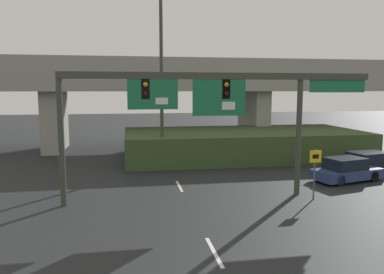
# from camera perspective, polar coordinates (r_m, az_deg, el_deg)

# --- Properties ---
(lane_markings) EXTENTS (0.14, 37.55, 0.01)m
(lane_markings) POSITION_cam_1_polar(r_m,az_deg,el_deg) (21.41, -1.95, -7.48)
(lane_markings) COLOR silver
(lane_markings) RESTS_ON ground
(signal_gantry) EXTENTS (15.47, 0.44, 6.26)m
(signal_gantry) POSITION_cam_1_polar(r_m,az_deg,el_deg) (18.28, 2.67, 6.00)
(signal_gantry) COLOR #383D33
(signal_gantry) RESTS_ON ground
(speed_limit_sign) EXTENTS (0.60, 0.11, 2.53)m
(speed_limit_sign) POSITION_cam_1_polar(r_m,az_deg,el_deg) (19.46, 18.21, -4.36)
(speed_limit_sign) COLOR #4C4C4C
(speed_limit_sign) RESTS_ON ground
(highway_light_pole_near) EXTENTS (0.70, 0.36, 15.52)m
(highway_light_pole_near) POSITION_cam_1_polar(r_m,az_deg,el_deg) (26.58, -4.72, 13.03)
(highway_light_pole_near) COLOR #383D33
(highway_light_pole_near) RESTS_ON ground
(overpass_bridge) EXTENTS (43.67, 7.32, 8.15)m
(overpass_bridge) POSITION_cam_1_polar(r_m,az_deg,el_deg) (35.06, -5.18, 7.90)
(overpass_bridge) COLOR gray
(overpass_bridge) RESTS_ON ground
(grass_embankment) EXTENTS (18.91, 8.59, 2.13)m
(grass_embankment) POSITION_cam_1_polar(r_m,az_deg,el_deg) (30.76, 7.75, -1.01)
(grass_embankment) COLOR #384C28
(grass_embankment) RESTS_ON ground
(parked_sedan_near_right) EXTENTS (4.51, 2.70, 1.42)m
(parked_sedan_near_right) POSITION_cam_1_polar(r_m,az_deg,el_deg) (24.26, 22.48, -4.70)
(parked_sedan_near_right) COLOR navy
(parked_sedan_near_right) RESTS_ON ground
(parked_sedan_mid_right) EXTENTS (4.84, 2.85, 1.40)m
(parked_sedan_mid_right) POSITION_cam_1_polar(r_m,az_deg,el_deg) (27.17, 25.38, -3.63)
(parked_sedan_mid_right) COLOR black
(parked_sedan_mid_right) RESTS_ON ground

